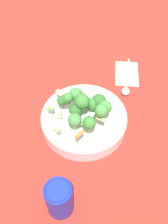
% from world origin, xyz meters
% --- Properties ---
extents(ground_plane, '(3.00, 3.00, 0.00)m').
position_xyz_m(ground_plane, '(0.00, 0.00, 0.00)').
color(ground_plane, '#B72D23').
extents(bowl, '(0.25, 0.25, 0.05)m').
position_xyz_m(bowl, '(0.00, 0.00, 0.03)').
color(bowl, silver).
rests_on(bowl, ground_plane).
extents(pasta_salad, '(0.18, 0.19, 0.08)m').
position_xyz_m(pasta_salad, '(0.00, -0.01, 0.09)').
color(pasta_salad, '#8CB766').
rests_on(pasta_salad, bowl).
extents(cup, '(0.06, 0.06, 0.11)m').
position_xyz_m(cup, '(-0.11, -0.23, 0.06)').
color(cup, '#192DAD').
rests_on(cup, ground_plane).
extents(napkin, '(0.11, 0.14, 0.01)m').
position_xyz_m(napkin, '(0.20, 0.18, 0.00)').
color(napkin, beige).
rests_on(napkin, ground_plane).
extents(spoon, '(0.08, 0.17, 0.01)m').
position_xyz_m(spoon, '(0.18, 0.13, 0.01)').
color(spoon, silver).
rests_on(spoon, napkin).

